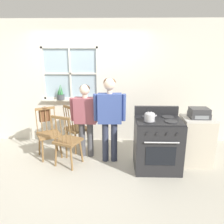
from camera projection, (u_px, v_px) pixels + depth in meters
name	position (u px, v px, depth m)	size (l,w,h in m)	color
ground_plane	(84.00, 170.00, 3.90)	(16.00, 16.00, 0.00)	#B2AD9E
wall_back	(92.00, 84.00, 4.88)	(6.40, 0.16, 2.70)	silver
chair_by_window	(49.00, 134.00, 4.30)	(0.56, 0.55, 0.98)	olive
chair_near_wall	(76.00, 129.00, 4.59)	(0.58, 0.58, 0.98)	olive
chair_center_cluster	(67.00, 142.00, 3.97)	(0.54, 0.53, 0.98)	olive
person_elderly_left	(85.00, 114.00, 4.20)	(0.58, 0.24, 1.45)	#4C4C51
person_teen_center	(110.00, 112.00, 3.97)	(0.59, 0.23, 1.60)	#2D3347
stove	(157.00, 144.00, 3.85)	(0.79, 0.68, 1.08)	#232326
kettle	(150.00, 116.00, 3.57)	(0.21, 0.17, 0.25)	#B7B7BC
potted_plant	(61.00, 95.00, 4.88)	(0.17, 0.17, 0.36)	#42474C
handbag	(45.00, 115.00, 4.40)	(0.24, 0.25, 0.31)	brown
side_counter	(196.00, 141.00, 4.03)	(0.55, 0.50, 0.90)	beige
stereo	(199.00, 113.00, 3.86)	(0.34, 0.29, 0.18)	#38383A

